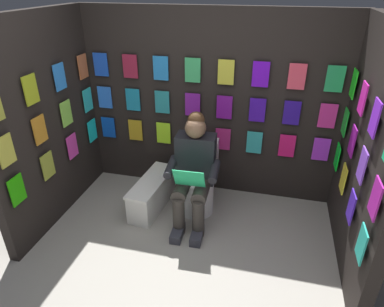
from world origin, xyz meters
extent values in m
plane|color=#9E998E|center=(0.00, 0.00, 0.00)|extent=(30.00, 30.00, 0.00)
cube|color=black|center=(0.00, -1.72, 1.05)|extent=(2.97, 0.10, 2.10)
cube|color=blue|center=(1.25, -1.64, 0.69)|extent=(0.17, 0.01, 0.26)
cube|color=gold|center=(0.89, -1.64, 0.69)|extent=(0.17, 0.01, 0.26)
cube|color=#A7F21F|center=(0.54, -1.64, 0.69)|extent=(0.17, 0.01, 0.26)
cube|color=#E80ED9|center=(0.18, -1.64, 0.69)|extent=(0.17, 0.01, 0.26)
cube|color=#A32067|center=(-0.18, -1.64, 0.69)|extent=(0.17, 0.01, 0.26)
cube|color=teal|center=(-0.54, -1.64, 0.69)|extent=(0.17, 0.01, 0.26)
cube|color=#DA1164|center=(-0.89, -1.64, 0.69)|extent=(0.17, 0.01, 0.26)
cube|color=#B02DE4|center=(-1.25, -1.64, 0.69)|extent=(0.17, 0.01, 0.26)
cube|color=blue|center=(1.25, -1.64, 1.08)|extent=(0.17, 0.01, 0.26)
cube|color=teal|center=(0.89, -1.64, 1.08)|extent=(0.17, 0.01, 0.26)
cube|color=teal|center=(0.54, -1.64, 1.08)|extent=(0.17, 0.01, 0.26)
cube|color=#7A199B|center=(0.18, -1.64, 1.08)|extent=(0.17, 0.01, 0.26)
cube|color=#72138F|center=(-0.18, -1.64, 1.08)|extent=(0.17, 0.01, 0.26)
cube|color=#370CA3|center=(-0.54, -1.64, 1.08)|extent=(0.17, 0.01, 0.26)
cube|color=#270D8F|center=(-0.89, -1.64, 1.08)|extent=(0.17, 0.01, 0.26)
cube|color=#DA288F|center=(-1.25, -1.64, 1.08)|extent=(0.17, 0.01, 0.26)
cube|color=blue|center=(1.25, -1.64, 1.47)|extent=(0.17, 0.01, 0.26)
cube|color=maroon|center=(0.89, -1.64, 1.47)|extent=(0.17, 0.01, 0.26)
cube|color=#207CCF|center=(0.54, -1.64, 1.47)|extent=(0.17, 0.01, 0.26)
cube|color=#34A95E|center=(0.18, -1.64, 1.47)|extent=(0.17, 0.01, 0.26)
cube|color=gold|center=(-0.18, -1.64, 1.47)|extent=(0.17, 0.01, 0.26)
cube|color=#640CD3|center=(-0.54, -1.64, 1.47)|extent=(0.17, 0.01, 0.26)
cube|color=#E84159|center=(-0.89, -1.64, 1.47)|extent=(0.17, 0.01, 0.26)
cube|color=#219D57|center=(-1.25, -1.64, 1.47)|extent=(0.17, 0.01, 0.26)
cube|color=black|center=(-1.49, -0.84, 1.05)|extent=(0.10, 1.67, 2.10)
cube|color=#0BE627|center=(-1.40, -1.50, 0.69)|extent=(0.01, 0.17, 0.26)
cube|color=yellow|center=(-1.40, -1.06, 0.69)|extent=(0.01, 0.17, 0.26)
cube|color=#4320B8|center=(-1.40, -0.61, 0.69)|extent=(0.01, 0.17, 0.26)
cube|color=#25AD9C|center=(-1.40, -0.17, 0.69)|extent=(0.01, 0.17, 0.26)
cube|color=green|center=(-1.40, -1.50, 1.08)|extent=(0.01, 0.17, 0.26)
cube|color=#87158D|center=(-1.40, -1.06, 1.08)|extent=(0.01, 0.17, 0.26)
cube|color=#8648E2|center=(-1.40, -0.61, 1.08)|extent=(0.01, 0.17, 0.26)
cube|color=#AB1F9B|center=(-1.40, -0.17, 1.08)|extent=(0.01, 0.17, 0.26)
cube|color=#21DD20|center=(-1.40, -1.50, 1.47)|extent=(0.01, 0.17, 0.26)
cube|color=#EB21B3|center=(-1.40, -1.06, 1.47)|extent=(0.01, 0.17, 0.26)
cube|color=#8829EF|center=(-1.40, -0.61, 1.47)|extent=(0.01, 0.17, 0.26)
cube|color=black|center=(1.49, -0.84, 1.05)|extent=(0.10, 1.67, 2.10)
cube|color=#24A60A|center=(1.40, -0.17, 0.69)|extent=(0.01, 0.17, 0.26)
cube|color=#9CA637|center=(1.40, -0.61, 0.69)|extent=(0.01, 0.17, 0.26)
cube|color=#E940B6|center=(1.40, -1.06, 0.69)|extent=(0.01, 0.17, 0.26)
cube|color=#1AEEEA|center=(1.40, -1.50, 0.69)|extent=(0.01, 0.17, 0.26)
cube|color=gold|center=(1.40, -0.17, 1.08)|extent=(0.01, 0.17, 0.26)
cube|color=orange|center=(1.40, -0.61, 1.08)|extent=(0.01, 0.17, 0.26)
cube|color=#8ED94A|center=(1.40, -1.06, 1.08)|extent=(0.01, 0.17, 0.26)
cube|color=#2ED0CE|center=(1.40, -1.50, 1.08)|extent=(0.01, 0.17, 0.26)
cube|color=#A3B220|center=(1.40, -0.61, 1.47)|extent=(0.01, 0.17, 0.26)
cube|color=#2F86EC|center=(1.40, -1.06, 1.47)|extent=(0.01, 0.17, 0.26)
cube|color=#C26437|center=(1.40, -1.50, 1.47)|extent=(0.01, 0.17, 0.26)
cylinder|color=white|center=(0.02, -1.17, 0.20)|extent=(0.38, 0.38, 0.40)
cylinder|color=white|center=(0.02, -1.17, 0.41)|extent=(0.41, 0.41, 0.02)
cube|color=white|center=(0.03, -1.43, 0.58)|extent=(0.39, 0.20, 0.36)
cylinder|color=white|center=(0.03, -1.34, 0.58)|extent=(0.39, 0.08, 0.39)
cube|color=black|center=(0.02, -1.14, 0.68)|extent=(0.41, 0.24, 0.52)
sphere|color=brown|center=(0.02, -1.11, 1.04)|extent=(0.21, 0.21, 0.21)
sphere|color=#472D19|center=(0.02, -1.14, 1.11)|extent=(0.17, 0.17, 0.17)
cylinder|color=#38332D|center=(-0.09, -0.94, 0.44)|extent=(0.17, 0.41, 0.15)
cylinder|color=#38332D|center=(0.11, -0.93, 0.44)|extent=(0.17, 0.41, 0.15)
cylinder|color=#38332D|center=(-0.10, -0.76, 0.21)|extent=(0.12, 0.12, 0.42)
cylinder|color=#38332D|center=(0.10, -0.75, 0.21)|extent=(0.12, 0.12, 0.42)
cube|color=#33333D|center=(-0.10, -0.70, 0.04)|extent=(0.12, 0.26, 0.09)
cube|color=#33333D|center=(0.10, -0.69, 0.04)|extent=(0.12, 0.26, 0.09)
cylinder|color=black|center=(-0.21, -0.96, 0.66)|extent=(0.10, 0.31, 0.13)
cylinder|color=black|center=(0.23, -0.95, 0.66)|extent=(0.10, 0.31, 0.13)
cube|color=#2CDF84|center=(0.01, -0.80, 0.64)|extent=(0.31, 0.14, 0.23)
cube|color=white|center=(0.52, -1.12, 0.16)|extent=(0.32, 0.80, 0.32)
cube|color=white|center=(0.52, -1.12, 0.34)|extent=(0.34, 0.83, 0.03)
camera|label=1|loc=(-0.69, 1.87, 2.36)|focal=31.77mm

